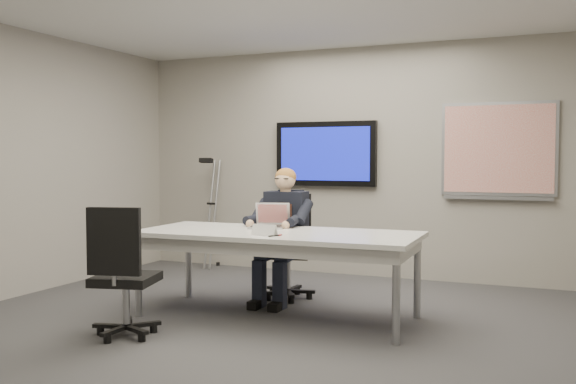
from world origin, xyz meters
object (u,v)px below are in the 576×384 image
at_px(office_chair_far, 288,265).
at_px(laptop, 269,221).
at_px(seated_person, 279,249).
at_px(conference_table, 277,241).
at_px(office_chair_near, 124,297).

distance_m(office_chair_far, laptop, 0.73).
relative_size(office_chair_far, seated_person, 0.80).
relative_size(conference_table, seated_person, 1.90).
relative_size(conference_table, office_chair_far, 2.39).
bearing_deg(seated_person, office_chair_near, -115.66).
bearing_deg(laptop, office_chair_near, -131.04).
bearing_deg(laptop, office_chair_far, 77.20).
bearing_deg(office_chair_far, seated_person, -101.53).
height_order(office_chair_near, laptop, office_chair_near).
bearing_deg(office_chair_near, laptop, -130.33).
height_order(office_chair_near, seated_person, seated_person).
xyz_separation_m(conference_table, office_chair_far, (-0.23, 0.81, -0.36)).
bearing_deg(conference_table, laptop, 125.15).
relative_size(office_chair_far, office_chair_near, 1.00).
xyz_separation_m(seated_person, laptop, (0.01, -0.27, 0.30)).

